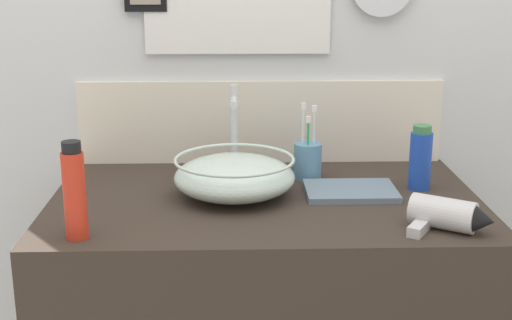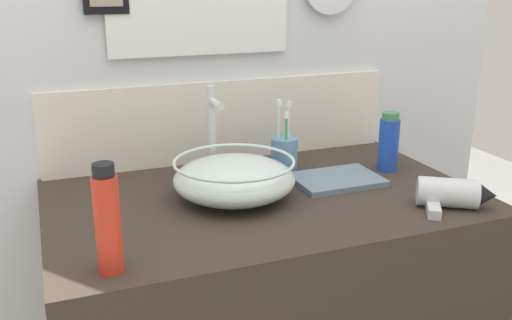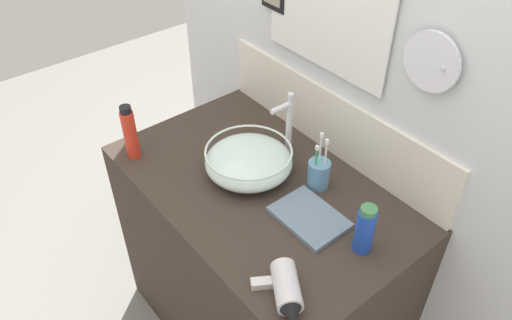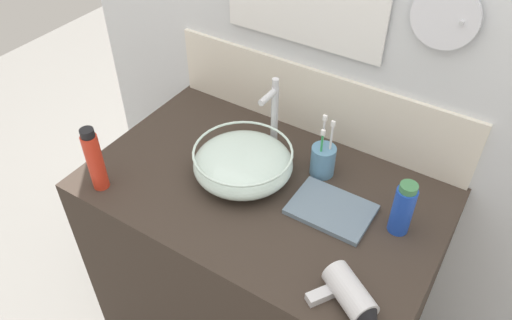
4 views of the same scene
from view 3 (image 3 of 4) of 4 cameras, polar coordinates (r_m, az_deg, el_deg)
name	(u,v)px [view 3 (image 3 of 4)]	position (r m, az deg, el deg)	size (l,w,h in m)	color
vanity_counter	(260,266)	(2.07, 0.42, -12.06)	(1.10, 0.68, 0.90)	#382D26
back_panel	(343,71)	(1.76, 9.92, 10.01)	(1.94, 0.10, 2.43)	silver
glass_bowl_sink	(249,161)	(1.75, -0.84, -0.10)	(0.31, 0.31, 0.10)	silver
faucet	(288,122)	(1.79, 3.63, 4.41)	(0.02, 0.10, 0.26)	silver
hair_drier	(286,291)	(1.41, 3.45, -14.72)	(0.21, 0.16, 0.07)	silver
toothbrush_cup	(319,173)	(1.72, 7.17, -1.53)	(0.08, 0.08, 0.21)	#598CB2
soap_dispenser	(130,133)	(1.85, -14.21, 3.03)	(0.05, 0.05, 0.22)	red
lotion_bottle	(365,229)	(1.52, 12.34, -7.76)	(0.06, 0.06, 0.17)	blue
hand_towel	(309,217)	(1.63, 6.11, -6.51)	(0.23, 0.17, 0.02)	slate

